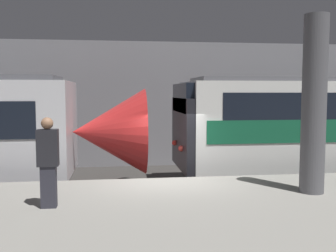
{
  "coord_description": "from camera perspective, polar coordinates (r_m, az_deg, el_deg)",
  "views": [
    {
      "loc": [
        -1.16,
        -9.66,
        3.09
      ],
      "look_at": [
        0.23,
        0.97,
        2.17
      ],
      "focal_mm": 42.0,
      "sensor_mm": 36.0,
      "label": 1
    }
  ],
  "objects": [
    {
      "name": "ground_plane",
      "position": [
        10.21,
        -0.6,
        -12.73
      ],
      "size": [
        120.0,
        120.0,
        0.0
      ],
      "primitive_type": "plane",
      "color": "#33302D"
    },
    {
      "name": "platform",
      "position": [
        7.76,
        1.63,
        -14.83
      ],
      "size": [
        40.0,
        4.91,
        0.95
      ],
      "color": "gray",
      "rests_on": "ground"
    },
    {
      "name": "station_rear_barrier",
      "position": [
        16.52,
        -3.44,
        3.18
      ],
      "size": [
        50.0,
        0.15,
        5.2
      ],
      "color": "gray",
      "rests_on": "ground"
    },
    {
      "name": "support_pillar_near",
      "position": [
        8.85,
        20.42,
        2.9
      ],
      "size": [
        0.51,
        0.51,
        3.76
      ],
      "color": "#56565B",
      "rests_on": "platform"
    },
    {
      "name": "person_waiting",
      "position": [
        7.62,
        -17.01,
        -4.76
      ],
      "size": [
        0.38,
        0.24,
        1.69
      ],
      "color": "#2D2D38",
      "rests_on": "platform"
    }
  ]
}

